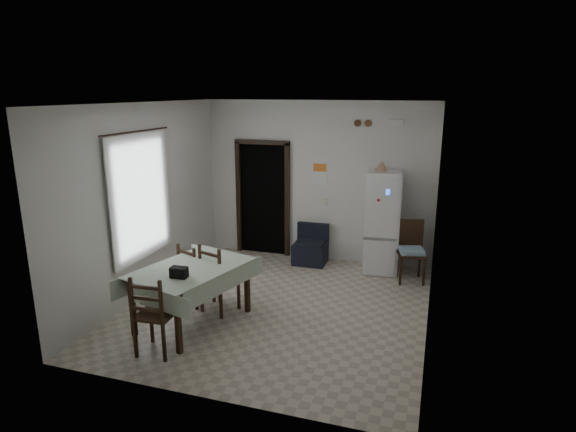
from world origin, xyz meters
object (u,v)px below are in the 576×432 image
at_px(navy_seat, 310,245).
at_px(dining_chair_far_left, 196,273).
at_px(fridge, 383,222).
at_px(corner_chair, 411,252).
at_px(dining_table, 193,295).
at_px(dining_chair_far_right, 220,278).
at_px(dining_chair_near_head, 156,313).

relative_size(navy_seat, dining_chair_far_left, 0.76).
height_order(fridge, corner_chair, fridge).
relative_size(dining_table, dining_chair_far_right, 1.54).
xyz_separation_m(dining_chair_far_left, dining_chair_far_right, (0.44, -0.13, 0.04)).
xyz_separation_m(navy_seat, corner_chair, (1.80, -0.33, 0.15)).
xyz_separation_m(dining_chair_far_left, dining_chair_near_head, (0.21, -1.38, 0.04)).
distance_m(dining_chair_far_right, dining_chair_near_head, 1.27).
bearing_deg(navy_seat, corner_chair, -11.47).
xyz_separation_m(dining_table, dining_chair_far_right, (0.18, 0.46, 0.10)).
height_order(dining_chair_far_left, dining_chair_near_head, dining_chair_near_head).
bearing_deg(dining_chair_near_head, dining_table, -97.03).
bearing_deg(dining_chair_far_left, fridge, -118.32).
bearing_deg(corner_chair, fridge, 133.52).
bearing_deg(dining_chair_far_left, navy_seat, -98.03).
bearing_deg(dining_chair_far_right, fridge, -113.41).
distance_m(fridge, dining_chair_far_right, 3.04).
height_order(navy_seat, dining_chair_far_right, dining_chair_far_right).
bearing_deg(corner_chair, navy_seat, 155.23).
distance_m(dining_table, dining_chair_near_head, 0.80).
height_order(navy_seat, dining_table, dining_table).
relative_size(dining_table, dining_chair_near_head, 1.53).
distance_m(dining_table, dining_chair_far_right, 0.50).
bearing_deg(dining_chair_far_right, dining_chair_far_left, 1.08).
distance_m(dining_table, dining_chair_far_left, 0.65).
distance_m(dining_chair_far_left, dining_chair_far_right, 0.46).
xyz_separation_m(fridge, dining_chair_far_left, (-2.42, -2.15, -0.42)).
xyz_separation_m(fridge, navy_seat, (-1.27, 0.00, -0.53)).
xyz_separation_m(dining_chair_far_right, dining_chair_near_head, (-0.23, -1.25, 0.00)).
distance_m(navy_seat, dining_chair_near_head, 3.66).
distance_m(fridge, dining_table, 3.52).
height_order(corner_chair, dining_chair_far_right, dining_chair_far_right).
relative_size(corner_chair, dining_chair_far_right, 1.00).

